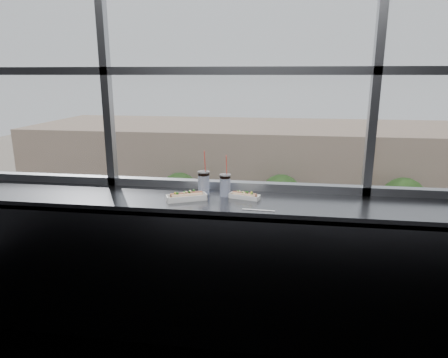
# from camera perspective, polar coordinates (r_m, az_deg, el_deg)

# --- Properties ---
(wall_back_lower) EXTENTS (6.00, 0.00, 6.00)m
(wall_back_lower) POSITION_cam_1_polar(r_m,az_deg,el_deg) (3.34, 1.35, -10.51)
(wall_back_lower) COLOR black
(wall_back_lower) RESTS_ON ground
(window_glass) EXTENTS (6.00, 0.00, 6.00)m
(window_glass) POSITION_cam_1_polar(r_m,az_deg,el_deg) (3.06, 1.61, 20.82)
(window_glass) COLOR silver
(window_glass) RESTS_ON ground
(window_mullions) EXTENTS (6.00, 0.08, 2.40)m
(window_mullions) POSITION_cam_1_polar(r_m,az_deg,el_deg) (3.04, 1.56, 20.86)
(window_mullions) COLOR gray
(window_mullions) RESTS_ON ground
(counter) EXTENTS (6.00, 0.55, 0.06)m
(counter) POSITION_cam_1_polar(r_m,az_deg,el_deg) (2.90, 0.73, -3.47)
(counter) COLOR slate
(counter) RESTS_ON ground
(counter_fascia) EXTENTS (6.00, 0.04, 1.04)m
(counter_fascia) POSITION_cam_1_polar(r_m,az_deg,el_deg) (2.88, -0.02, -14.96)
(counter_fascia) COLOR slate
(counter_fascia) RESTS_ON ground
(hotdog_tray_left) EXTENTS (0.30, 0.20, 0.07)m
(hotdog_tray_left) POSITION_cam_1_polar(r_m,az_deg,el_deg) (2.87, -5.37, -2.50)
(hotdog_tray_left) COLOR white
(hotdog_tray_left) RESTS_ON counter
(hotdog_tray_right) EXTENTS (0.23, 0.13, 0.06)m
(hotdog_tray_right) POSITION_cam_1_polar(r_m,az_deg,el_deg) (2.90, 2.94, -2.38)
(hotdog_tray_right) COLOR white
(hotdog_tray_right) RESTS_ON counter
(soda_cup_left) EXTENTS (0.09, 0.09, 0.34)m
(soda_cup_left) POSITION_cam_1_polar(r_m,az_deg,el_deg) (2.98, -2.91, -0.38)
(soda_cup_left) COLOR white
(soda_cup_left) RESTS_ON counter
(soda_cup_right) EXTENTS (0.09, 0.09, 0.31)m
(soda_cup_right) POSITION_cam_1_polar(r_m,az_deg,el_deg) (2.94, 0.16, -0.72)
(soda_cup_right) COLOR white
(soda_cup_right) RESTS_ON counter
(loose_straw) EXTENTS (0.22, 0.02, 0.01)m
(loose_straw) POSITION_cam_1_polar(r_m,az_deg,el_deg) (2.66, 4.95, -4.45)
(loose_straw) COLOR white
(loose_straw) RESTS_ON counter
(wrapper) EXTENTS (0.10, 0.07, 0.02)m
(wrapper) POSITION_cam_1_polar(r_m,az_deg,el_deg) (2.91, -5.95, -2.59)
(wrapper) COLOR silver
(wrapper) RESTS_ON counter
(plaza_ground) EXTENTS (120.00, 120.00, 0.00)m
(plaza_ground) POSITION_cam_1_polar(r_m,az_deg,el_deg) (48.28, 7.73, -1.04)
(plaza_ground) COLOR gray
(plaza_ground) RESTS_ON ground
(street_asphalt) EXTENTS (80.00, 10.00, 0.06)m
(street_asphalt) POSITION_cam_1_polar(r_m,az_deg,el_deg) (26.40, 6.81, -14.79)
(street_asphalt) COLOR black
(street_asphalt) RESTS_ON plaza_ground
(far_sidewalk) EXTENTS (80.00, 6.00, 0.04)m
(far_sidewalk) POSITION_cam_1_polar(r_m,az_deg,el_deg) (33.60, 7.26, -8.11)
(far_sidewalk) COLOR gray
(far_sidewalk) RESTS_ON plaza_ground
(far_building) EXTENTS (50.00, 14.00, 8.00)m
(far_building) POSITION_cam_1_polar(r_m,az_deg,el_deg) (41.97, 7.78, 2.21)
(far_building) COLOR #9F836D
(far_building) RESTS_ON plaza_ground
(car_far_b) EXTENTS (2.88, 6.10, 1.98)m
(car_far_b) POSITION_cam_1_polar(r_m,az_deg,el_deg) (29.65, 13.39, -9.45)
(car_far_b) COLOR maroon
(car_far_b) RESTS_ON street_asphalt
(car_far_a) EXTENTS (2.90, 6.72, 2.22)m
(car_far_a) POSITION_cam_1_polar(r_m,az_deg,el_deg) (31.01, -10.45, -7.94)
(car_far_a) COLOR black
(car_far_a) RESTS_ON street_asphalt
(car_near_b) EXTENTS (3.22, 6.41, 2.05)m
(car_near_b) POSITION_cam_1_polar(r_m,az_deg,el_deg) (23.35, -9.41, -16.13)
(car_near_b) COLOR black
(car_near_b) RESTS_ON street_asphalt
(car_near_d) EXTENTS (3.65, 6.96, 2.21)m
(car_near_d) POSITION_cam_1_polar(r_m,az_deg,el_deg) (22.97, 21.32, -17.35)
(car_near_d) COLOR white
(car_near_d) RESTS_ON street_asphalt
(car_near_c) EXTENTS (3.19, 6.54, 2.11)m
(car_near_c) POSITION_cam_1_polar(r_m,az_deg,el_deg) (22.44, 11.24, -17.52)
(car_near_c) COLOR #B91700
(car_near_c) RESTS_ON street_asphalt
(pedestrian_c) EXTENTS (0.68, 0.90, 2.03)m
(pedestrian_c) POSITION_cam_1_polar(r_m,az_deg,el_deg) (32.58, 16.04, -7.37)
(pedestrian_c) COLOR #66605B
(pedestrian_c) RESTS_ON far_sidewalk
(pedestrian_b) EXTENTS (0.66, 0.88, 1.99)m
(pedestrian_b) POSITION_cam_1_polar(r_m,az_deg,el_deg) (32.84, 4.53, -6.68)
(pedestrian_b) COLOR #66605B
(pedestrian_b) RESTS_ON far_sidewalk
(pedestrian_d) EXTENTS (0.61, 0.82, 1.84)m
(pedestrian_d) POSITION_cam_1_polar(r_m,az_deg,el_deg) (33.69, 22.53, -7.38)
(pedestrian_d) COLOR #66605B
(pedestrian_d) RESTS_ON far_sidewalk
(pedestrian_a) EXTENTS (0.77, 1.02, 2.31)m
(pedestrian_a) POSITION_cam_1_polar(r_m,az_deg,el_deg) (33.27, -2.82, -6.07)
(pedestrian_a) COLOR #66605B
(pedestrian_a) RESTS_ON far_sidewalk
(tree_left) EXTENTS (3.28, 3.28, 5.12)m
(tree_left) POSITION_cam_1_polar(r_m,az_deg,el_deg) (33.49, -6.37, -1.88)
(tree_left) COLOR #47382B
(tree_left) RESTS_ON far_sidewalk
(tree_center) EXTENTS (3.38, 3.38, 5.27)m
(tree_center) POSITION_cam_1_polar(r_m,az_deg,el_deg) (32.39, 8.14, -2.33)
(tree_center) COLOR #47382B
(tree_center) RESTS_ON far_sidewalk
(tree_right) EXTENTS (3.44, 3.44, 5.37)m
(tree_right) POSITION_cam_1_polar(r_m,az_deg,el_deg) (33.70, 24.21, -2.72)
(tree_right) COLOR #47382B
(tree_right) RESTS_ON far_sidewalk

